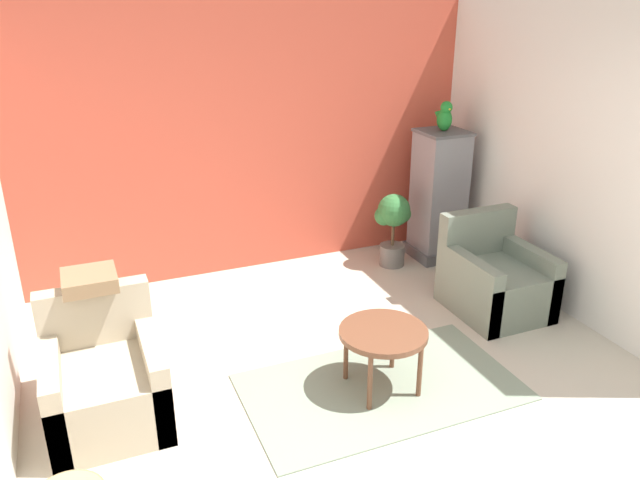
% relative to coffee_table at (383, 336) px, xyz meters
% --- Properties ---
extents(wall_back_accent, '(4.57, 0.06, 2.62)m').
position_rel_coffee_table_xyz_m(wall_back_accent, '(-0.18, 2.43, 0.88)').
color(wall_back_accent, '#C64C38').
rests_on(wall_back_accent, ground_plane).
extents(wall_right, '(0.06, 3.39, 2.62)m').
position_rel_coffee_table_xyz_m(wall_right, '(2.07, 0.71, 0.88)').
color(wall_right, silver).
rests_on(wall_right, ground_plane).
extents(area_rug, '(1.96, 1.12, 0.01)m').
position_rel_coffee_table_xyz_m(area_rug, '(0.00, -0.00, -0.42)').
color(area_rug, gray).
rests_on(area_rug, ground_plane).
extents(coffee_table, '(0.62, 0.62, 0.48)m').
position_rel_coffee_table_xyz_m(coffee_table, '(0.00, 0.00, 0.00)').
color(coffee_table, brown).
rests_on(coffee_table, ground_plane).
extents(armchair_left, '(0.73, 0.82, 0.84)m').
position_rel_coffee_table_xyz_m(armchair_left, '(-1.84, 0.39, -0.15)').
color(armchair_left, tan).
rests_on(armchair_left, ground_plane).
extents(armchair_right, '(0.73, 0.82, 0.84)m').
position_rel_coffee_table_xyz_m(armchair_right, '(1.47, 0.68, -0.15)').
color(armchair_right, slate).
rests_on(armchair_right, ground_plane).
extents(birdcage, '(0.50, 0.50, 1.36)m').
position_rel_coffee_table_xyz_m(birdcage, '(1.65, 1.91, 0.24)').
color(birdcage, '#555559').
rests_on(birdcage, ground_plane).
extents(parrot, '(0.14, 0.25, 0.30)m').
position_rel_coffee_table_xyz_m(parrot, '(1.65, 1.91, 1.06)').
color(parrot, '#1E842D').
rests_on(parrot, birdcage).
extents(potted_plant, '(0.36, 0.33, 0.76)m').
position_rel_coffee_table_xyz_m(potted_plant, '(1.11, 1.88, 0.05)').
color(potted_plant, '#66605B').
rests_on(potted_plant, ground_plane).
extents(throw_pillow, '(0.35, 0.35, 0.10)m').
position_rel_coffee_table_xyz_m(throw_pillow, '(-1.84, 0.70, 0.46)').
color(throw_pillow, '#846647').
rests_on(throw_pillow, armchair_left).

